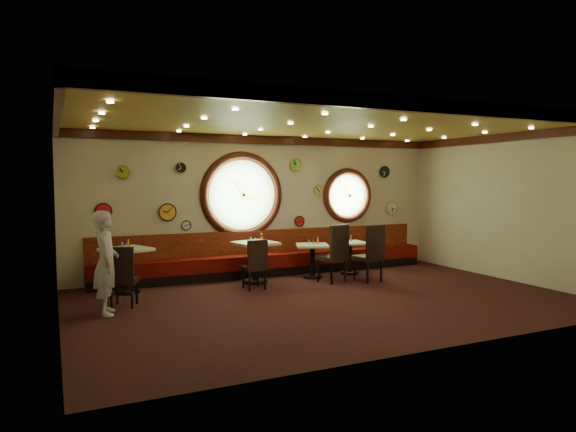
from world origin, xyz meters
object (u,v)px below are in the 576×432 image
object	(u,v)px
table_d	(350,254)
condiment_b_salt	(251,239)
condiment_b_pepper	(255,240)
chair_c	(336,250)
chair_b	(256,261)
condiment_d_bottle	(351,238)
table_c	(312,257)
condiment_d_pepper	(351,240)
chair_d	(372,250)
condiment_c_bottle	(318,240)
chair_a	(122,273)
condiment_a_salt	(122,245)
condiment_a_bottle	(129,243)
table_a	(127,265)
waiter	(106,263)
condiment_c_pepper	(313,242)
condiment_c_salt	(309,242)
condiment_b_bottle	(262,237)
condiment_a_pepper	(127,246)
table_b	(255,257)
condiment_d_salt	(348,240)

from	to	relation	value
table_d	condiment_b_salt	xyz separation A→B (m)	(-2.43, 0.05, 0.45)
condiment_b_pepper	chair_c	bearing A→B (deg)	-21.04
chair_b	condiment_d_bottle	world-z (taller)	chair_b
table_c	condiment_d_pepper	distance (m)	1.10
chair_d	condiment_b_salt	world-z (taller)	chair_d
chair_b	condiment_c_bottle	size ratio (longest dim) A/B	3.81
chair_a	condiment_d_bottle	bearing A→B (deg)	34.29
chair_d	condiment_a_salt	size ratio (longest dim) A/B	6.88
chair_a	condiment_a_bottle	distance (m)	1.34
table_a	condiment_c_bottle	size ratio (longest dim) A/B	6.37
condiment_d_bottle	waiter	distance (m)	5.74
chair_d	condiment_c_pepper	distance (m)	1.31
condiment_a_salt	condiment_c_salt	distance (m)	3.99
table_c	condiment_b_bottle	bearing A→B (deg)	179.07
condiment_a_pepper	condiment_c_pepper	bearing A→B (deg)	-1.53
table_a	chair_d	size ratio (longest dim) A/B	1.38
table_c	condiment_d_pepper	bearing A→B (deg)	3.93
chair_c	condiment_c_pepper	xyz separation A→B (m)	(-0.19, 0.65, 0.09)
condiment_d_bottle	chair_b	bearing A→B (deg)	-164.41
chair_c	condiment_a_bottle	size ratio (longest dim) A/B	5.04
condiment_c_salt	table_b	bearing A→B (deg)	-176.70
condiment_a_bottle	chair_a	bearing A→B (deg)	-102.32
table_d	condiment_b_pepper	bearing A→B (deg)	-176.46
table_b	table_c	distance (m)	1.37
table_d	condiment_b_bottle	bearing A→B (deg)	-178.80
condiment_c_salt	condiment_d_salt	world-z (taller)	condiment_c_salt
condiment_d_bottle	condiment_c_salt	bearing A→B (deg)	-178.48
waiter	condiment_c_pepper	bearing A→B (deg)	-67.95
chair_a	condiment_d_pepper	distance (m)	5.36
table_d	table_a	bearing A→B (deg)	179.38
condiment_b_pepper	condiment_c_pepper	distance (m)	1.40
condiment_a_bottle	condiment_b_bottle	xyz separation A→B (m)	(2.71, -0.23, 0.01)
chair_d	condiment_a_pepper	size ratio (longest dim) A/B	7.77
table_c	chair_b	world-z (taller)	chair_b
table_d	condiment_b_bottle	xyz separation A→B (m)	(-2.22, -0.05, 0.49)
chair_a	condiment_b_pepper	xyz separation A→B (m)	(2.80, 0.94, 0.32)
table_c	condiment_a_pepper	bearing A→B (deg)	179.06
table_a	table_c	size ratio (longest dim) A/B	1.18
chair_c	condiment_b_pepper	bearing A→B (deg)	142.52
chair_b	condiment_a_pepper	bearing A→B (deg)	160.67
condiment_b_salt	condiment_a_pepper	bearing A→B (deg)	-178.90
condiment_a_bottle	condiment_a_pepper	bearing A→B (deg)	-105.06
condiment_c_salt	condiment_d_pepper	bearing A→B (deg)	0.28
table_b	table_a	bearing A→B (deg)	177.17
condiment_c_pepper	waiter	bearing A→B (deg)	-163.55
condiment_b_pepper	condiment_c_pepper	size ratio (longest dim) A/B	0.95
table_b	chair_b	xyz separation A→B (m)	(-0.24, -0.64, 0.02)
chair_c	condiment_d_pepper	xyz separation A→B (m)	(0.86, 0.77, 0.09)
condiment_a_pepper	condiment_a_bottle	distance (m)	0.19
table_c	condiment_d_bottle	bearing A→B (deg)	5.17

